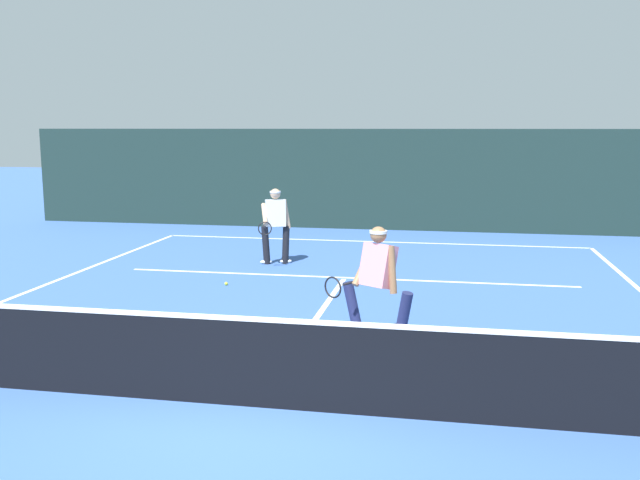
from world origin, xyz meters
The scene contains 10 objects.
ground_plane centered at (0.00, 0.00, 0.00)m, with size 80.00×80.00×0.00m, color #3B61AB.
court_line_baseline_far centered at (0.00, 11.02, 0.00)m, with size 11.01×0.10×0.01m, color white.
court_line_service centered at (0.00, 6.54, 0.00)m, with size 8.98×0.10×0.01m, color white.
court_line_centre centered at (0.00, 3.20, 0.00)m, with size 0.10×6.40×0.01m, color white.
tennis_net centered at (0.00, 0.00, 0.51)m, with size 12.06×0.09×1.10m.
player_near centered at (1.07, 2.35, 0.91)m, with size 1.21×0.82×1.66m.
player_far centered at (-1.71, 7.69, 0.91)m, with size 0.72×0.92×1.65m.
tennis_ball centered at (-2.65, 1.83, 0.03)m, with size 0.07×0.07×0.07m, color #D1E033.
tennis_ball_extra centered at (-2.11, 5.46, 0.03)m, with size 0.07×0.07×0.07m, color #D1E033.
back_fence_windscreen centered at (0.00, 13.23, 1.46)m, with size 21.44×0.12×2.92m, color #1B2F2B.
Camera 1 is at (1.98, -6.77, 2.97)m, focal length 38.76 mm.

